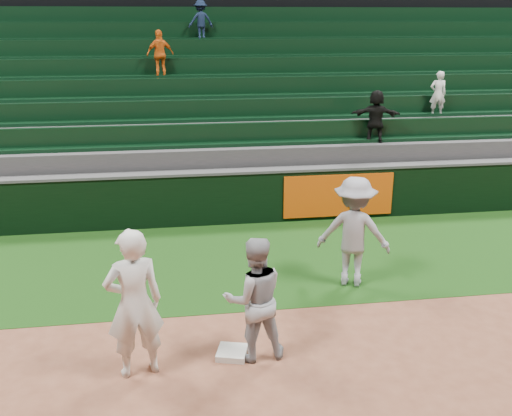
{
  "coord_description": "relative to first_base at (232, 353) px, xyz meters",
  "views": [
    {
      "loc": [
        -0.75,
        -7.25,
        4.52
      ],
      "look_at": [
        0.66,
        2.3,
        1.3
      ],
      "focal_mm": 40.0,
      "sensor_mm": 36.0,
      "label": 1
    }
  ],
  "objects": [
    {
      "name": "field_wall",
      "position": [
        0.09,
        5.51,
        0.59
      ],
      "size": [
        36.0,
        0.45,
        1.25
      ],
      "color": "black",
      "rests_on": "ground"
    },
    {
      "name": "stadium_seating",
      "position": [
        0.07,
        9.28,
        1.65
      ],
      "size": [
        36.0,
        5.95,
        5.01
      ],
      "color": "#343336",
      "rests_on": "ground"
    },
    {
      "name": "baserunner",
      "position": [
        0.31,
        -0.04,
        0.84
      ],
      "size": [
        0.92,
        0.75,
        1.78
      ],
      "primitive_type": "imported",
      "rotation": [
        0.0,
        0.0,
        3.23
      ],
      "color": "#999CA3",
      "rests_on": "ground"
    },
    {
      "name": "foul_grass",
      "position": [
        0.07,
        3.31,
        -0.04
      ],
      "size": [
        36.0,
        4.2,
        0.01
      ],
      "primitive_type": "cube",
      "color": "#11330C",
      "rests_on": "ground"
    },
    {
      "name": "base_coach",
      "position": [
        2.35,
        1.98,
        0.94
      ],
      "size": [
        1.45,
        1.14,
        1.97
      ],
      "primitive_type": "imported",
      "rotation": [
        0.0,
        0.0,
        2.77
      ],
      "color": "#8F919B",
      "rests_on": "foul_grass"
    },
    {
      "name": "ground",
      "position": [
        0.07,
        0.31,
        -0.05
      ],
      "size": [
        70.0,
        70.0,
        0.0
      ],
      "primitive_type": "plane",
      "color": "brown",
      "rests_on": "ground"
    },
    {
      "name": "first_base",
      "position": [
        0.0,
        0.0,
        0.0
      ],
      "size": [
        0.5,
        0.5,
        0.09
      ],
      "primitive_type": "cube",
      "rotation": [
        0.0,
        0.0,
        -0.28
      ],
      "color": "silver",
      "rests_on": "ground"
    },
    {
      "name": "first_baseman",
      "position": [
        -1.28,
        -0.21,
        0.98
      ],
      "size": [
        0.85,
        0.66,
        2.06
      ],
      "primitive_type": "imported",
      "rotation": [
        0.0,
        0.0,
        3.39
      ],
      "color": "silver",
      "rests_on": "ground"
    }
  ]
}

